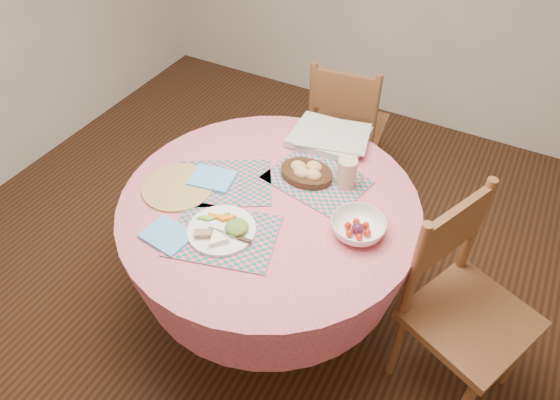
{
  "coord_description": "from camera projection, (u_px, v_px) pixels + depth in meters",
  "views": [
    {
      "loc": [
        0.74,
        -1.28,
        2.16
      ],
      "look_at": [
        0.05,
        0.0,
        0.78
      ],
      "focal_mm": 32.0,
      "sensor_mm": 36.0,
      "label": 1
    }
  ],
  "objects": [
    {
      "name": "ground",
      "position": [
        271.0,
        307.0,
        2.55
      ],
      "size": [
        4.0,
        4.0,
        0.0
      ],
      "primitive_type": "plane",
      "color": "#331C0F",
      "rests_on": "ground"
    },
    {
      "name": "placemat_front",
      "position": [
        224.0,
        236.0,
        1.9
      ],
      "size": [
        0.46,
        0.39,
        0.01
      ],
      "primitive_type": "cube",
      "rotation": [
        0.0,
        0.0,
        0.27
      ],
      "color": "#126762",
      "rests_on": "dining_table"
    },
    {
      "name": "dinner_plate",
      "position": [
        222.0,
        230.0,
        1.89
      ],
      "size": [
        0.26,
        0.26,
        0.05
      ],
      "rotation": [
        0.0,
        0.0,
        0.52
      ],
      "color": "white",
      "rests_on": "placemat_front"
    },
    {
      "name": "newspaper_stack",
      "position": [
        330.0,
        137.0,
        2.32
      ],
      "size": [
        0.38,
        0.32,
        0.04
      ],
      "rotation": [
        0.0,
        0.0,
        0.07
      ],
      "color": "silver",
      "rests_on": "dining_table"
    },
    {
      "name": "chair_right",
      "position": [
        462.0,
        304.0,
        1.97
      ],
      "size": [
        0.57,
        0.58,
        0.96
      ],
      "rotation": [
        0.0,
        0.0,
        1.16
      ],
      "color": "brown",
      "rests_on": "ground"
    },
    {
      "name": "napkin_near",
      "position": [
        167.0,
        236.0,
        1.89
      ],
      "size": [
        0.2,
        0.16,
        0.01
      ],
      "primitive_type": "cube",
      "rotation": [
        0.0,
        0.0,
        -0.13
      ],
      "color": "#5BA3EB",
      "rests_on": "dining_table"
    },
    {
      "name": "fruit_bowl",
      "position": [
        358.0,
        228.0,
        1.89
      ],
      "size": [
        0.26,
        0.26,
        0.07
      ],
      "rotation": [
        0.0,
        0.0,
        -0.27
      ],
      "color": "white",
      "rests_on": "dining_table"
    },
    {
      "name": "placemat_left",
      "position": [
        224.0,
        183.0,
        2.12
      ],
      "size": [
        0.5,
        0.46,
        0.01
      ],
      "primitive_type": "cube",
      "rotation": [
        0.0,
        0.0,
        0.53
      ],
      "color": "#126762",
      "rests_on": "dining_table"
    },
    {
      "name": "chair_back",
      "position": [
        346.0,
        126.0,
        2.9
      ],
      "size": [
        0.47,
        0.45,
        0.91
      ],
      "rotation": [
        0.0,
        0.0,
        3.26
      ],
      "color": "brown",
      "rests_on": "ground"
    },
    {
      "name": "napkin_far",
      "position": [
        212.0,
        179.0,
        2.12
      ],
      "size": [
        0.2,
        0.17,
        0.01
      ],
      "primitive_type": "cube",
      "rotation": [
        0.0,
        0.0,
        0.18
      ],
      "color": "#5BA3EB",
      "rests_on": "placemat_left"
    },
    {
      "name": "wicker_trivet",
      "position": [
        178.0,
        187.0,
        2.09
      ],
      "size": [
        0.3,
        0.3,
        0.01
      ],
      "primitive_type": "cylinder",
      "color": "#AF844C",
      "rests_on": "dining_table"
    },
    {
      "name": "latte_mug",
      "position": [
        347.0,
        173.0,
        2.06
      ],
      "size": [
        0.12,
        0.08,
        0.13
      ],
      "color": "tan",
      "rests_on": "placemat_back"
    },
    {
      "name": "bread_bowl",
      "position": [
        307.0,
        172.0,
        2.12
      ],
      "size": [
        0.23,
        0.23,
        0.08
      ],
      "color": "black",
      "rests_on": "placemat_back"
    },
    {
      "name": "placemat_back",
      "position": [
        317.0,
        180.0,
        2.13
      ],
      "size": [
        0.45,
        0.37,
        0.01
      ],
      "primitive_type": "cube",
      "rotation": [
        0.0,
        0.0,
        -0.2
      ],
      "color": "#126762",
      "rests_on": "dining_table"
    },
    {
      "name": "dining_table",
      "position": [
        270.0,
        234.0,
        2.17
      ],
      "size": [
        1.24,
        1.24,
        0.75
      ],
      "color": "#E46A7B",
      "rests_on": "ground"
    }
  ]
}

